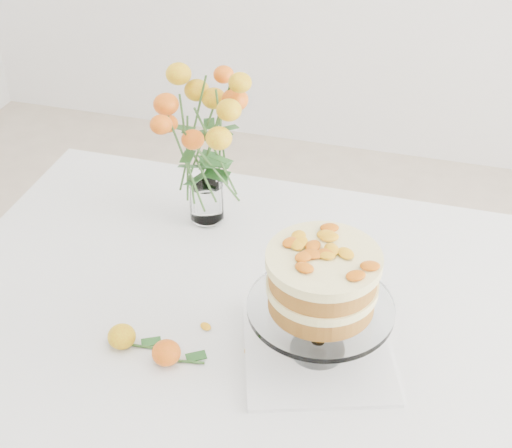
{
  "coord_description": "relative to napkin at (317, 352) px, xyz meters",
  "views": [
    {
      "loc": [
        0.25,
        -1.04,
        1.74
      ],
      "look_at": [
        -0.06,
        0.07,
        0.9
      ],
      "focal_mm": 50.0,
      "sensor_mm": 36.0,
      "label": 1
    }
  ],
  "objects": [
    {
      "name": "stray_petal_c",
      "position": [
        -0.08,
        -0.07,
        -0.0
      ],
      "size": [
        0.03,
        0.02,
        0.0
      ],
      "primitive_type": "ellipsoid",
      "color": "orange",
      "rests_on": "table"
    },
    {
      "name": "loose_rose_near",
      "position": [
        -0.36,
        -0.08,
        0.02
      ],
      "size": [
        0.1,
        0.05,
        0.05
      ],
      "rotation": [
        0.0,
        0.0,
        0.08
      ],
      "color": "yellow",
      "rests_on": "table"
    },
    {
      "name": "stray_petal_a",
      "position": [
        -0.22,
        0.01,
        -0.0
      ],
      "size": [
        0.03,
        0.02,
        0.0
      ],
      "primitive_type": "ellipsoid",
      "color": "orange",
      "rests_on": "table"
    },
    {
      "name": "loose_rose_far",
      "position": [
        -0.26,
        -0.1,
        0.02
      ],
      "size": [
        0.1,
        0.05,
        0.05
      ],
      "rotation": [
        0.0,
        0.0,
        0.16
      ],
      "color": "#C56009",
      "rests_on": "table"
    },
    {
      "name": "table",
      "position": [
        -0.1,
        0.11,
        -0.09
      ],
      "size": [
        1.43,
        0.93,
        0.76
      ],
      "color": "tan",
      "rests_on": "ground"
    },
    {
      "name": "stray_petal_b",
      "position": [
        -0.12,
        -0.03,
        -0.0
      ],
      "size": [
        0.03,
        0.02,
        0.0
      ],
      "primitive_type": "ellipsoid",
      "color": "orange",
      "rests_on": "table"
    },
    {
      "name": "cake_stand",
      "position": [
        0.0,
        0.0,
        0.16
      ],
      "size": [
        0.26,
        0.26,
        0.24
      ],
      "rotation": [
        0.0,
        0.0,
        0.38
      ],
      "color": "silver",
      "rests_on": "napkin"
    },
    {
      "name": "rose_vase",
      "position": [
        -0.34,
        0.35,
        0.23
      ],
      "size": [
        0.28,
        0.28,
        0.4
      ],
      "rotation": [
        0.0,
        0.0,
        0.07
      ],
      "color": "silver",
      "rests_on": "table"
    },
    {
      "name": "napkin",
      "position": [
        0.0,
        0.0,
        0.0
      ],
      "size": [
        0.34,
        0.34,
        0.01
      ],
      "primitive_type": "cube",
      "rotation": [
        0.0,
        0.0,
        0.32
      ],
      "color": "white",
      "rests_on": "table"
    }
  ]
}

